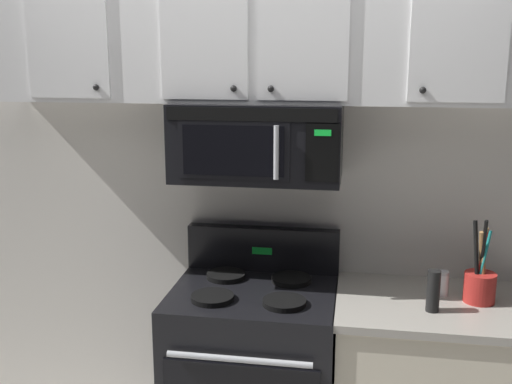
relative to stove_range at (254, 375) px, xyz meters
name	(u,v)px	position (x,y,z in m)	size (l,w,h in m)	color
back_wall	(266,179)	(0.00, 0.37, 0.88)	(5.20, 0.10, 2.70)	silver
stove_range	(254,375)	(0.00, 0.00, 0.00)	(0.76, 0.69, 1.12)	black
over_range_microwave	(258,141)	(0.00, 0.12, 1.11)	(0.76, 0.43, 0.35)	black
upper_cabinets	(259,40)	(0.00, 0.15, 1.56)	(2.50, 0.36, 0.55)	silver
utensil_crock_red	(480,281)	(1.00, 0.04, 0.53)	(0.14, 0.14, 0.38)	red
salt_shaker	(443,283)	(0.85, 0.08, 0.49)	(0.05, 0.05, 0.12)	white
pepper_mill	(433,291)	(0.78, -0.10, 0.52)	(0.06, 0.06, 0.18)	black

